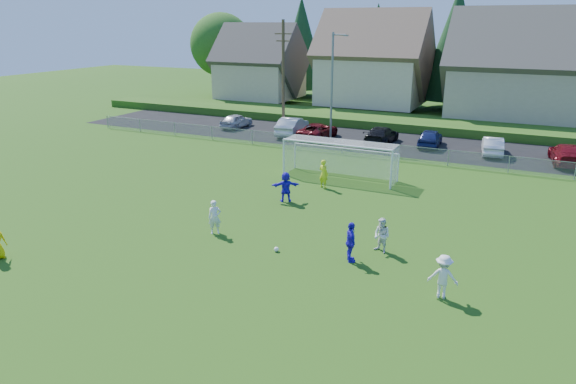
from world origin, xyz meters
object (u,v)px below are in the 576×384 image
at_px(goalkeeper, 324,174).
at_px(soccer_ball, 276,249).
at_px(car_e, 430,138).
at_px(car_g, 567,154).
at_px(car_a, 236,121).
at_px(car_b, 292,126).
at_px(player_white_a, 215,217).
at_px(player_white_b, 382,236).
at_px(player_white_c, 443,277).
at_px(car_d, 381,135).
at_px(car_f, 493,146).
at_px(soccer_goal, 341,154).
at_px(car_c, 318,131).
at_px(player_blue_b, 286,187).
at_px(player_blue_a, 351,242).

bearing_deg(goalkeeper, soccer_ball, 118.11).
height_order(car_e, car_g, car_g).
bearing_deg(car_a, car_b, 175.66).
height_order(player_white_a, player_white_b, player_white_a).
bearing_deg(player_white_b, car_b, 149.23).
bearing_deg(player_white_c, car_d, -74.85).
bearing_deg(soccer_ball, car_b, 113.36).
height_order(player_white_a, car_a, player_white_a).
xyz_separation_m(player_white_b, player_white_c, (3.13, -2.88, 0.06)).
relative_size(car_d, car_e, 1.18).
bearing_deg(player_white_c, car_f, -94.99).
bearing_deg(car_b, soccer_goal, 121.52).
height_order(car_d, soccer_goal, soccer_goal).
bearing_deg(player_white_c, player_white_b, -48.22).
bearing_deg(player_white_b, car_f, 107.27).
bearing_deg(car_f, car_c, -4.93).
xyz_separation_m(goalkeeper, car_e, (3.83, 14.11, -0.18)).
height_order(soccer_ball, soccer_goal, soccer_goal).
bearing_deg(car_e, car_d, 7.21).
distance_m(player_white_b, car_d, 21.83).
xyz_separation_m(player_white_b, car_g, (8.02, 20.33, -0.06)).
xyz_separation_m(car_g, soccer_goal, (-13.65, -10.15, 0.89)).
height_order(player_blue_b, car_a, player_blue_b).
bearing_deg(player_white_a, car_d, 47.30).
xyz_separation_m(car_d, car_f, (8.79, 0.08, -0.03)).
relative_size(player_blue_b, goalkeeper, 0.97).
xyz_separation_m(player_blue_b, goalkeeper, (1.01, 3.29, 0.02)).
bearing_deg(player_white_c, car_c, -63.61).
xyz_separation_m(soccer_ball, goalkeeper, (-1.54, 9.58, 0.79)).
height_order(player_white_c, car_d, player_white_c).
xyz_separation_m(soccer_ball, player_blue_b, (-2.56, 6.30, 0.76)).
distance_m(car_e, car_f, 4.92).
relative_size(player_blue_a, soccer_goal, 0.24).
xyz_separation_m(player_blue_a, car_g, (8.98, 21.80, -0.16)).
bearing_deg(car_e, goalkeeper, 71.63).
relative_size(car_b, car_e, 1.18).
bearing_deg(soccer_ball, goalkeeper, 99.14).
bearing_deg(player_white_a, car_c, 61.73).
bearing_deg(player_blue_b, player_white_a, 47.17).
height_order(player_white_a, car_g, player_white_a).
distance_m(player_white_b, car_f, 21.30).
distance_m(player_blue_b, car_b, 18.01).
xyz_separation_m(car_a, car_g, (28.50, -1.33, 0.06)).
height_order(goalkeeper, car_d, goalkeeper).
bearing_deg(car_e, player_white_a, 72.44).
relative_size(player_white_c, car_e, 0.41).
height_order(player_blue_a, car_b, player_blue_a).
relative_size(player_white_b, soccer_goal, 0.22).
relative_size(soccer_ball, car_e, 0.05).
relative_size(soccer_ball, player_white_b, 0.14).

